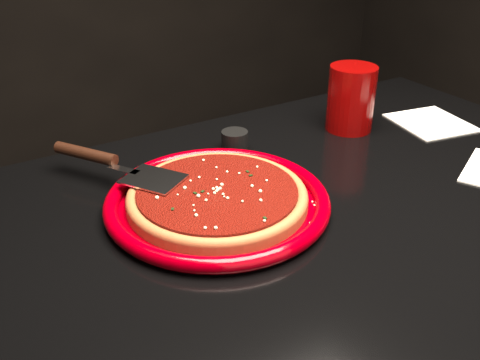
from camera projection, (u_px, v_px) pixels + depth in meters
name	position (u px, v px, depth m)	size (l,w,h in m)	color
plate	(217.00, 201.00, 0.84)	(0.36, 0.36, 0.03)	#7B0007
pizza_crust	(217.00, 199.00, 0.84)	(0.28, 0.28, 0.01)	brown
pizza_crust_rim	(217.00, 195.00, 0.84)	(0.28, 0.28, 0.02)	brown
pizza_sauce	(217.00, 192.00, 0.83)	(0.25, 0.25, 0.01)	#6A1009
parmesan_dusting	(217.00, 188.00, 0.83)	(0.24, 0.24, 0.01)	beige
basil_flecks	(217.00, 189.00, 0.83)	(0.22, 0.22, 0.00)	black
pizza_server	(118.00, 163.00, 0.89)	(0.09, 0.31, 0.02)	silver
cup	(351.00, 98.00, 1.10)	(0.10, 0.10, 0.13)	#830403
napkin_b	(431.00, 123.00, 1.15)	(0.14, 0.15, 0.00)	silver
ramekin	(235.00, 141.00, 1.03)	(0.05, 0.05, 0.04)	black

